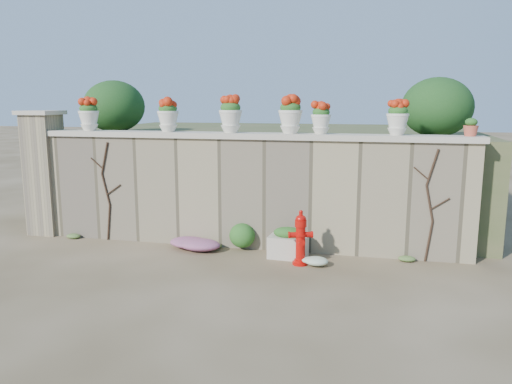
% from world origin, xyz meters
% --- Properties ---
extents(ground, '(80.00, 80.00, 0.00)m').
position_xyz_m(ground, '(0.00, 0.00, 0.00)').
color(ground, '#4C3D26').
rests_on(ground, ground).
extents(stone_wall, '(8.00, 0.40, 2.00)m').
position_xyz_m(stone_wall, '(0.00, 1.80, 1.00)').
color(stone_wall, gray).
rests_on(stone_wall, ground).
extents(wall_cap, '(8.10, 0.52, 0.10)m').
position_xyz_m(wall_cap, '(0.00, 1.80, 2.05)').
color(wall_cap, beige).
rests_on(wall_cap, stone_wall).
extents(gate_pillar, '(0.72, 0.72, 2.48)m').
position_xyz_m(gate_pillar, '(-4.15, 1.80, 1.26)').
color(gate_pillar, gray).
rests_on(gate_pillar, ground).
extents(raised_fill, '(9.00, 6.00, 2.00)m').
position_xyz_m(raised_fill, '(0.00, 5.00, 1.00)').
color(raised_fill, '#384C23').
rests_on(raised_fill, ground).
extents(back_shrub_left, '(1.30, 1.30, 1.10)m').
position_xyz_m(back_shrub_left, '(-3.20, 3.00, 2.55)').
color(back_shrub_left, '#143814').
rests_on(back_shrub_left, raised_fill).
extents(back_shrub_right, '(1.30, 1.30, 1.10)m').
position_xyz_m(back_shrub_right, '(3.40, 3.00, 2.55)').
color(back_shrub_right, '#143814').
rests_on(back_shrub_right, raised_fill).
extents(vine_left, '(0.60, 0.04, 1.91)m').
position_xyz_m(vine_left, '(-2.67, 1.58, 0.99)').
color(vine_left, black).
rests_on(vine_left, ground).
extents(vine_right, '(0.60, 0.04, 1.91)m').
position_xyz_m(vine_right, '(3.23, 1.58, 0.99)').
color(vine_right, black).
rests_on(vine_right, ground).
extents(fire_hydrant, '(0.40, 0.28, 0.91)m').
position_xyz_m(fire_hydrant, '(1.17, 0.95, 0.46)').
color(fire_hydrant, '#B70B07').
rests_on(fire_hydrant, ground).
extents(planter_box, '(0.68, 0.43, 0.54)m').
position_xyz_m(planter_box, '(0.91, 1.25, 0.25)').
color(planter_box, beige).
rests_on(planter_box, ground).
extents(green_shrub, '(0.62, 0.56, 0.59)m').
position_xyz_m(green_shrub, '(-0.01, 1.55, 0.29)').
color(green_shrub, '#1E5119').
rests_on(green_shrub, ground).
extents(magenta_clump, '(1.00, 0.67, 0.27)m').
position_xyz_m(magenta_clump, '(-0.80, 1.33, 0.13)').
color(magenta_clump, '#CB28A9').
rests_on(magenta_clump, ground).
extents(white_flowers, '(0.54, 0.43, 0.19)m').
position_xyz_m(white_flowers, '(1.34, 0.90, 0.10)').
color(white_flowers, white).
rests_on(white_flowers, ground).
extents(urn_pot_0, '(0.39, 0.39, 0.61)m').
position_xyz_m(urn_pot_0, '(-3.09, 1.80, 2.40)').
color(urn_pot_0, silver).
rests_on(urn_pot_0, wall_cap).
extents(urn_pot_1, '(0.40, 0.40, 0.62)m').
position_xyz_m(urn_pot_1, '(-1.46, 1.80, 2.41)').
color(urn_pot_1, silver).
rests_on(urn_pot_1, wall_cap).
extents(urn_pot_2, '(0.42, 0.42, 0.65)m').
position_xyz_m(urn_pot_2, '(-0.25, 1.80, 2.42)').
color(urn_pot_2, silver).
rests_on(urn_pot_2, wall_cap).
extents(urn_pot_3, '(0.42, 0.42, 0.66)m').
position_xyz_m(urn_pot_3, '(0.84, 1.80, 2.42)').
color(urn_pot_3, silver).
rests_on(urn_pot_3, wall_cap).
extents(urn_pot_4, '(0.35, 0.35, 0.54)m').
position_xyz_m(urn_pot_4, '(1.37, 1.80, 2.37)').
color(urn_pot_4, silver).
rests_on(urn_pot_4, wall_cap).
extents(urn_pot_5, '(0.37, 0.37, 0.58)m').
position_xyz_m(urn_pot_5, '(2.65, 1.80, 2.39)').
color(urn_pot_5, silver).
rests_on(urn_pot_5, wall_cap).
extents(terracotta_pot, '(0.24, 0.24, 0.28)m').
position_xyz_m(terracotta_pot, '(3.80, 1.80, 2.23)').
color(terracotta_pot, '#BA4F38').
rests_on(terracotta_pot, wall_cap).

